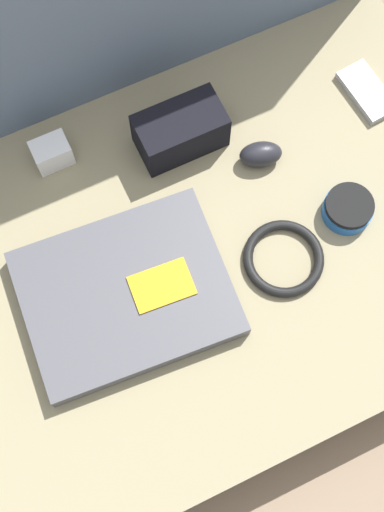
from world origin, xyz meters
The scene contains 9 objects.
ground_plane centered at (0.00, 0.00, 0.00)m, with size 8.00×8.00×0.00m, color #7A6651.
couch_seat centered at (0.00, 0.00, 0.07)m, with size 1.01×0.65×0.14m.
laptop centered at (-0.11, -0.01, 0.16)m, with size 0.32×0.26×0.03m.
computer_mouse centered at (0.17, 0.11, 0.16)m, with size 0.08×0.06×0.04m.
speaker_puck centered at (0.25, -0.03, 0.16)m, with size 0.08×0.08×0.03m.
phone_black centered at (0.39, 0.14, 0.15)m, with size 0.06×0.11×0.01m.
camera_pouch centered at (0.07, 0.19, 0.18)m, with size 0.14×0.08×0.08m.
charger_brick centered at (-0.13, 0.25, 0.17)m, with size 0.06×0.04×0.05m.
cable_coil centered at (0.13, -0.06, 0.15)m, with size 0.12×0.12×0.02m.
Camera 1 is at (-0.15, -0.31, 1.18)m, focal length 50.00 mm.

